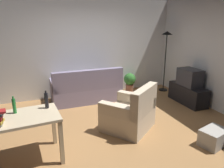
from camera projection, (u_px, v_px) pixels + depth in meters
The scene contains 13 objects.
ground_plane at pixel (116, 125), 4.47m from camera, with size 5.20×4.40×0.02m, color #9E7042.
wall_rear at pixel (87, 48), 6.04m from camera, with size 5.20×0.10×2.70m, color white.
wall_right at pixel (219, 54), 4.98m from camera, with size 0.10×4.40×2.70m, color silver.
couch at pixel (87, 90), 5.72m from camera, with size 1.82×0.84×0.92m.
tv_stand at pixel (188, 94), 5.61m from camera, with size 0.44×1.10×0.48m.
tv at pixel (190, 77), 5.48m from camera, with size 0.41×0.60×0.44m.
torchiere_lamp at pixel (166, 45), 6.27m from camera, with size 0.32×0.32×1.81m.
desk at pixel (18, 124), 3.13m from camera, with size 1.25×0.78×0.76m.
potted_plant at pixel (130, 81), 6.49m from camera, with size 0.36×0.36×0.57m.
armchair at pixel (130, 114), 4.24m from camera, with size 1.23×1.21×0.92m.
storage_box at pixel (214, 137), 3.72m from camera, with size 0.48×0.34×0.30m, color #A8A399.
bottle_green at pixel (14, 106), 3.20m from camera, with size 0.05×0.05×0.27m.
bottle_dark at pixel (46, 100), 3.39m from camera, with size 0.06×0.06×0.29m.
Camera 1 is at (-1.53, -3.73, 2.12)m, focal length 34.04 mm.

